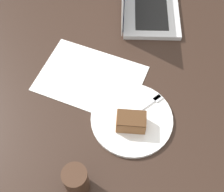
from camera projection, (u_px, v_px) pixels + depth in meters
name	position (u px, v px, depth m)	size (l,w,h in m)	color
ground_plane	(101.00, 161.00, 1.67)	(12.00, 12.00, 0.00)	#6B5B4C
dining_table	(95.00, 103.00, 1.13)	(1.33, 1.33, 0.74)	black
paper_document	(90.00, 78.00, 1.05)	(0.41, 0.38, 0.00)	white
plate	(132.00, 119.00, 0.97)	(0.25, 0.25, 0.01)	white
cake_slice	(131.00, 122.00, 0.93)	(0.10, 0.10, 0.05)	brown
fork	(144.00, 107.00, 0.98)	(0.03, 0.17, 0.00)	silver
coffee_glass	(76.00, 181.00, 0.82)	(0.07, 0.07, 0.11)	#3D2619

